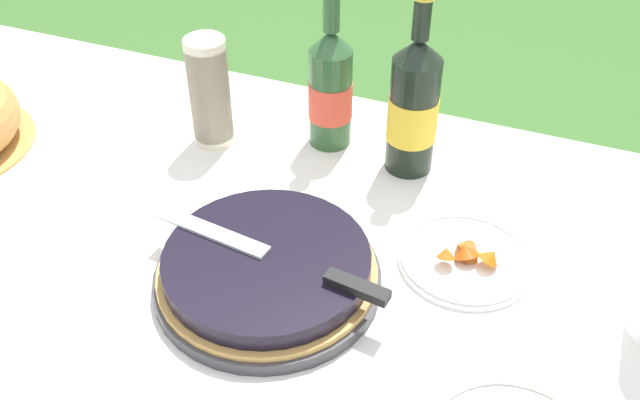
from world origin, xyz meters
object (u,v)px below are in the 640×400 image
Objects in this scene: berry_tart at (267,270)px; cup_stack at (210,92)px; juice_bottle_red at (413,107)px; serving_knife at (284,259)px; snack_plate_left at (465,257)px; cider_bottle_green at (331,88)px.

cup_stack reaches higher than berry_tart.
cup_stack is 0.35m from juice_bottle_red.
serving_knife is at bearing -102.48° from juice_bottle_red.
cup_stack is (-0.27, 0.30, 0.04)m from serving_knife.
snack_plate_left is at bearing -138.33° from serving_knife.
serving_knife is at bearing -7.66° from berry_tart.
snack_plate_left is (0.25, 0.15, -0.02)m from berry_tart.
snack_plate_left is (0.50, -0.15, -0.09)m from cup_stack.
berry_tart is 0.38m from juice_bottle_red.
cider_bottle_green reaches higher than cup_stack.
cup_stack is 0.63× the size of juice_bottle_red.
berry_tart is at bearing -107.06° from juice_bottle_red.
serving_knife is 1.86× the size of cup_stack.
cider_bottle_green reaches higher than berry_tart.
cider_bottle_green is at bearing 171.85° from juice_bottle_red.
cup_stack is 1.02× the size of snack_plate_left.
berry_tart is 0.29m from snack_plate_left.
juice_bottle_red reaches higher than snack_plate_left.
serving_knife reaches higher than berry_tart.
serving_knife is at bearing -145.99° from snack_plate_left.
berry_tart reaches higher than snack_plate_left.
cup_stack is (-0.24, 0.30, 0.07)m from berry_tart.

